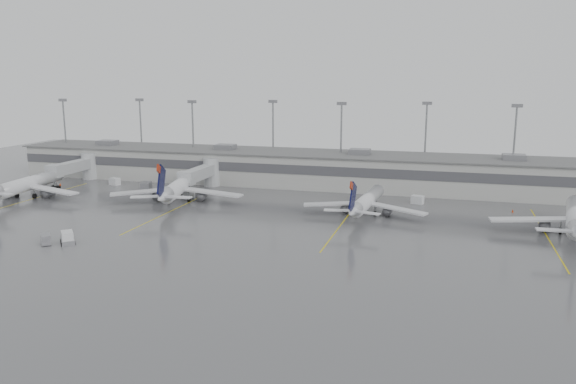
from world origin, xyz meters
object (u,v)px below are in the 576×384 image
(jet_far_left, at_px, (26,184))
(jet_mid_right, at_px, (366,201))
(baggage_tug, at_px, (68,239))
(jet_mid_left, at_px, (179,186))
(jet_far_right, at_px, (576,217))

(jet_far_left, bearing_deg, jet_mid_right, -3.10)
(jet_mid_right, xyz_separation_m, baggage_tug, (-43.47, -33.03, -1.94))
(jet_far_left, distance_m, jet_mid_right, 75.48)
(jet_far_left, distance_m, jet_mid_left, 34.99)
(jet_mid_right, bearing_deg, jet_mid_left, -177.32)
(jet_far_right, bearing_deg, jet_mid_left, -174.14)
(jet_far_left, bearing_deg, jet_mid_left, 3.28)
(jet_mid_left, relative_size, jet_far_right, 1.03)
(jet_mid_left, relative_size, jet_mid_right, 1.16)
(jet_far_right, bearing_deg, jet_far_left, -169.67)
(baggage_tug, bearing_deg, jet_mid_left, 44.01)
(jet_far_left, height_order, jet_mid_left, jet_mid_left)
(jet_far_left, relative_size, jet_far_right, 1.01)
(jet_mid_left, bearing_deg, jet_far_left, 177.48)
(jet_far_left, height_order, jet_far_right, jet_far_left)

